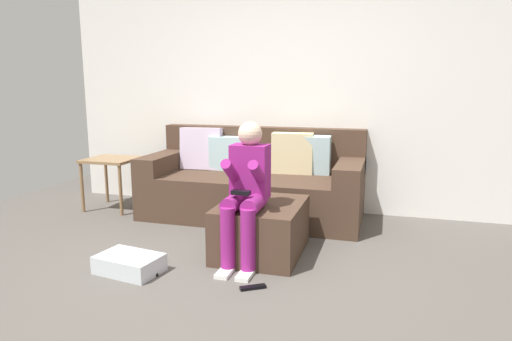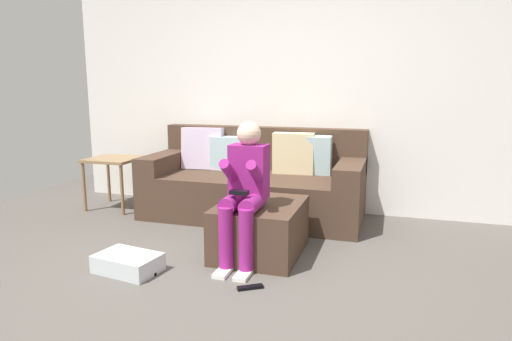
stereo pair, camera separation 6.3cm
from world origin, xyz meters
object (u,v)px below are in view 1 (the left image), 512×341
side_table (112,166)px  remote_near_ottoman (253,287)px  ottoman (261,229)px  couch_sectional (253,184)px  remote_by_storage_bin (153,272)px  storage_bin (129,264)px  person_seated (246,188)px

side_table → remote_near_ottoman: side_table is taller
side_table → ottoman: bearing=-24.2°
couch_sectional → remote_by_storage_bin: bearing=-99.6°
remote_by_storage_bin → ottoman: bearing=87.0°
remote_near_ottoman → remote_by_storage_bin: same height
ottoman → storage_bin: bearing=-142.4°
person_seated → storage_bin: bearing=-150.6°
person_seated → remote_by_storage_bin: person_seated is taller
person_seated → remote_near_ottoman: (0.19, -0.45, -0.59)m
side_table → remote_near_ottoman: 2.65m
person_seated → side_table: (-1.91, 1.09, -0.11)m
couch_sectional → remote_near_ottoman: couch_sectional is taller
couch_sectional → person_seated: bearing=-75.9°
storage_bin → remote_by_storage_bin: storage_bin is taller
couch_sectional → remote_near_ottoman: bearing=-73.5°
ottoman → person_seated: bearing=-107.0°
ottoman → side_table: side_table is taller
remote_by_storage_bin → person_seated: bearing=78.3°
storage_bin → side_table: side_table is taller
storage_bin → side_table: bearing=126.6°
person_seated → remote_by_storage_bin: 0.93m
side_table → remote_by_storage_bin: side_table is taller
ottoman → person_seated: (-0.06, -0.21, 0.39)m
ottoman → side_table: bearing=155.8°
person_seated → remote_by_storage_bin: bearing=-145.7°
couch_sectional → side_table: size_ratio=3.93×
ottoman → couch_sectional: bearing=109.9°
couch_sectional → person_seated: size_ratio=2.05×
couch_sectional → remote_near_ottoman: size_ratio=12.45×
person_seated → ottoman: bearing=73.0°
side_table → person_seated: bearing=-29.8°
side_table → remote_by_storage_bin: (1.31, -1.50, -0.47)m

